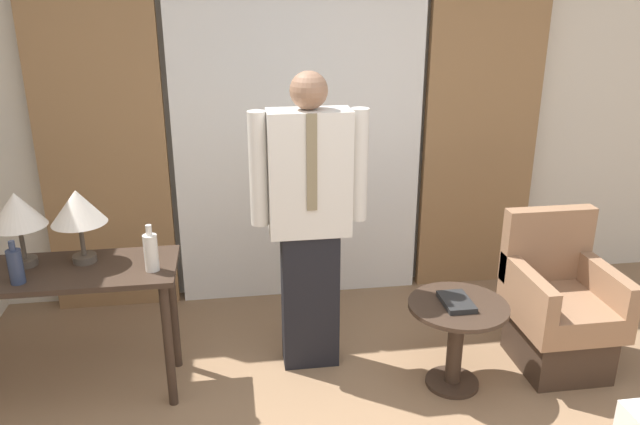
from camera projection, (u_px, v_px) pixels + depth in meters
wall_back at (297, 109)px, 4.33m from camera, size 10.00×0.06×2.70m
curtain_sheer_center at (299, 121)px, 4.23m from camera, size 1.70×0.06×2.58m
curtain_drape_left at (100, 127)px, 4.05m from camera, size 0.83×0.06×2.58m
curtain_drape_right at (482, 115)px, 4.41m from camera, size 0.83×0.06×2.58m
desk at (55, 291)px, 3.29m from camera, size 1.28×0.49×0.76m
table_lamp_left at (17, 212)px, 3.21m from camera, size 0.29×0.29×0.40m
table_lamp_right at (78, 209)px, 3.25m from camera, size 0.29×0.29×0.40m
bottle_near_edge at (151, 252)px, 3.22m from camera, size 0.07×0.07×0.25m
bottle_by_lamp at (16, 266)px, 3.08m from camera, size 0.07×0.07×0.23m
person at (310, 215)px, 3.49m from camera, size 0.65×0.22×1.74m
armchair at (558, 311)px, 3.69m from camera, size 0.55×0.61×0.91m
side_table at (456, 330)px, 3.46m from camera, size 0.55×0.55×0.52m
book at (456, 302)px, 3.40m from camera, size 0.15×0.24×0.03m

